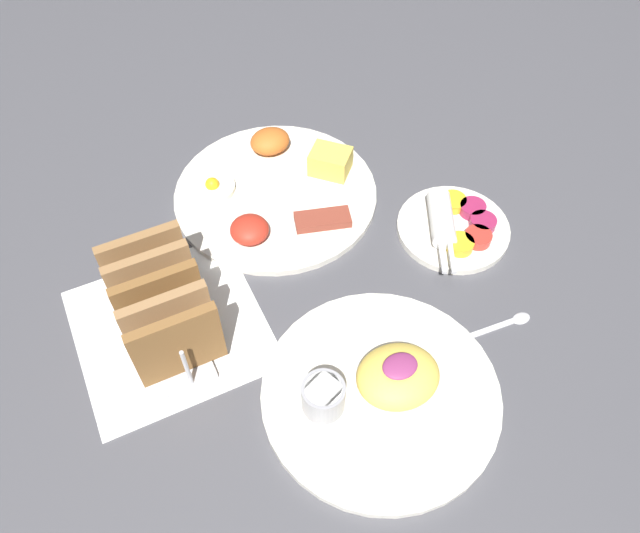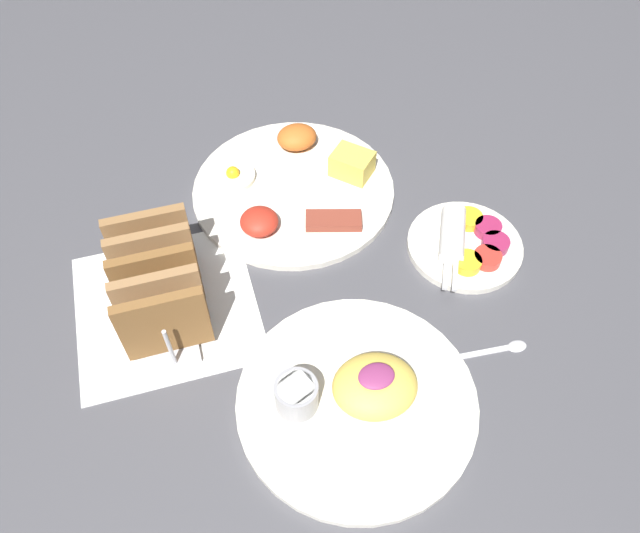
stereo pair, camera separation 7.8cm
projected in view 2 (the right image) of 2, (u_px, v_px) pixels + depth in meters
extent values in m
plane|color=#47474C|center=(321.00, 302.00, 0.79)|extent=(3.00, 3.00, 0.00)
cube|color=white|center=(166.00, 307.00, 0.78)|extent=(0.22, 0.22, 0.00)
cylinder|color=silver|center=(294.00, 190.00, 0.90)|extent=(0.29, 0.29, 0.01)
cube|color=#E5C64C|center=(352.00, 164.00, 0.90)|extent=(0.07, 0.07, 0.04)
ellipsoid|color=#C66023|center=(297.00, 137.00, 0.94)|extent=(0.06, 0.05, 0.03)
cylinder|color=#F4EACC|center=(233.00, 176.00, 0.90)|extent=(0.06, 0.06, 0.01)
sphere|color=yellow|center=(233.00, 173.00, 0.90)|extent=(0.02, 0.02, 0.02)
ellipsoid|color=red|center=(259.00, 221.00, 0.84)|extent=(0.05, 0.05, 0.03)
cube|color=brown|center=(334.00, 221.00, 0.85)|extent=(0.08, 0.05, 0.01)
cylinder|color=silver|center=(464.00, 246.00, 0.84)|extent=(0.15, 0.15, 0.01)
cylinder|color=gold|center=(467.00, 263.00, 0.80)|extent=(0.04, 0.04, 0.01)
cylinder|color=red|center=(487.00, 258.00, 0.81)|extent=(0.04, 0.04, 0.01)
cylinder|color=#99234C|center=(495.00, 244.00, 0.82)|extent=(0.04, 0.04, 0.01)
cylinder|color=#99234C|center=(488.00, 228.00, 0.84)|extent=(0.04, 0.04, 0.01)
cylinder|color=gold|center=(469.00, 219.00, 0.85)|extent=(0.04, 0.04, 0.01)
cylinder|color=white|center=(453.00, 234.00, 0.82)|extent=(0.07, 0.09, 0.03)
cube|color=silver|center=(455.00, 274.00, 0.78)|extent=(0.03, 0.05, 0.00)
cube|color=silver|center=(446.00, 273.00, 0.78)|extent=(0.03, 0.05, 0.00)
cylinder|color=silver|center=(353.00, 402.00, 0.70)|extent=(0.27, 0.27, 0.01)
ellipsoid|color=#EAC651|center=(375.00, 386.00, 0.68)|extent=(0.10, 0.09, 0.04)
ellipsoid|color=#8C3366|center=(376.00, 376.00, 0.66)|extent=(0.04, 0.03, 0.01)
cylinder|color=#99999E|center=(296.00, 395.00, 0.67)|extent=(0.05, 0.05, 0.04)
cylinder|color=white|center=(296.00, 388.00, 0.66)|extent=(0.04, 0.04, 0.01)
cube|color=#B7B7BC|center=(166.00, 305.00, 0.78)|extent=(0.06, 0.18, 0.01)
cube|color=brown|center=(164.00, 324.00, 0.70)|extent=(0.10, 0.01, 0.10)
cube|color=#966D44|center=(161.00, 302.00, 0.72)|extent=(0.10, 0.01, 0.10)
cube|color=brown|center=(157.00, 280.00, 0.74)|extent=(0.10, 0.01, 0.10)
cube|color=olive|center=(154.00, 260.00, 0.75)|extent=(0.10, 0.01, 0.10)
cube|color=olive|center=(151.00, 241.00, 0.77)|extent=(0.10, 0.01, 0.10)
cylinder|color=#B7B7BC|center=(170.00, 347.00, 0.70)|extent=(0.01, 0.01, 0.07)
cylinder|color=#B7B7BC|center=(151.00, 235.00, 0.80)|extent=(0.01, 0.01, 0.07)
cube|color=silver|center=(466.00, 355.00, 0.74)|extent=(0.11, 0.02, 0.00)
ellipsoid|color=silver|center=(518.00, 345.00, 0.74)|extent=(0.02, 0.02, 0.01)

